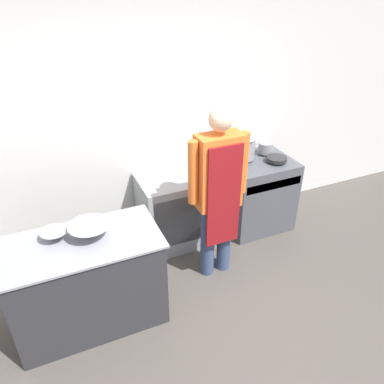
% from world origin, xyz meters
% --- Properties ---
extents(ground_plane, '(14.00, 14.00, 0.00)m').
position_xyz_m(ground_plane, '(0.00, 0.00, 0.00)').
color(ground_plane, '#4C4742').
extents(wall_back, '(8.00, 0.05, 2.70)m').
position_xyz_m(wall_back, '(0.00, 2.01, 1.35)').
color(wall_back, white).
rests_on(wall_back, ground_plane).
extents(prep_counter, '(1.27, 0.67, 0.87)m').
position_xyz_m(prep_counter, '(-0.93, 0.88, 0.43)').
color(prep_counter, '#2D2D33').
rests_on(prep_counter, ground_plane).
extents(stove, '(0.76, 0.67, 0.88)m').
position_xyz_m(stove, '(1.19, 1.60, 0.43)').
color(stove, '#4C4F56').
rests_on(stove, ground_plane).
extents(fridge_unit, '(0.66, 0.59, 0.82)m').
position_xyz_m(fridge_unit, '(0.12, 1.66, 0.41)').
color(fridge_unit, '#93999E').
rests_on(fridge_unit, ground_plane).
extents(person_cook, '(0.60, 0.24, 1.76)m').
position_xyz_m(person_cook, '(0.36, 1.02, 1.00)').
color(person_cook, '#38476B').
rests_on(person_cook, ground_plane).
extents(mixing_bowl, '(0.35, 0.35, 0.11)m').
position_xyz_m(mixing_bowl, '(-0.84, 0.93, 0.92)').
color(mixing_bowl, gray).
rests_on(mixing_bowl, prep_counter).
extents(small_bowl, '(0.22, 0.22, 0.08)m').
position_xyz_m(small_bowl, '(-1.11, 1.01, 0.91)').
color(small_bowl, gray).
rests_on(small_bowl, prep_counter).
extents(stock_pot, '(0.30, 0.30, 0.26)m').
position_xyz_m(stock_pot, '(1.02, 1.72, 1.02)').
color(stock_pot, gray).
rests_on(stock_pot, stove).
extents(saute_pan, '(0.23, 0.23, 0.04)m').
position_xyz_m(saute_pan, '(1.34, 1.48, 0.91)').
color(saute_pan, '#262628').
rests_on(saute_pan, stove).
extents(sauce_pot, '(0.17, 0.17, 0.13)m').
position_xyz_m(sauce_pot, '(1.34, 1.72, 0.95)').
color(sauce_pot, gray).
rests_on(sauce_pot, stove).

